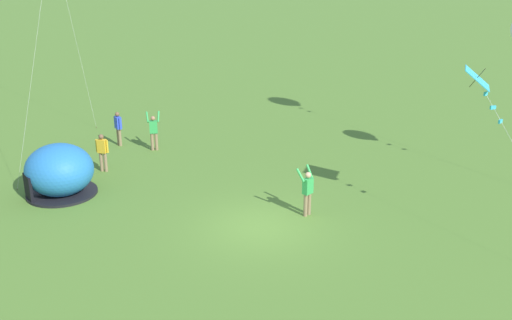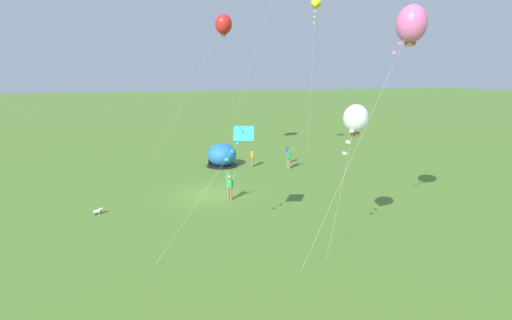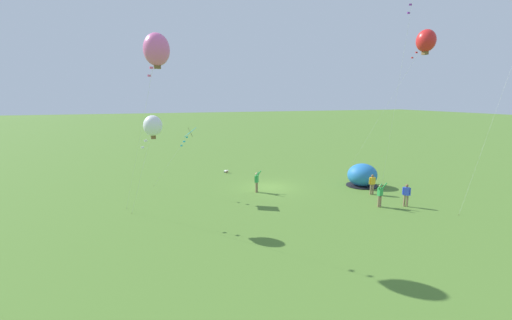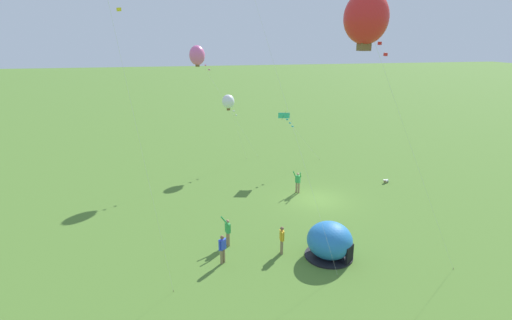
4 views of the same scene
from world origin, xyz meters
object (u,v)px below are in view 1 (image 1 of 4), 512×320
Objects in this scene: person_far_back at (102,151)px; person_near_tent at (118,127)px; kite_cyan at (480,84)px; person_flying_kite at (307,190)px; person_strolling at (154,130)px; popup_tent at (59,171)px.

person_far_back and person_near_tent have the same top height.
kite_cyan is (14.52, -4.33, 4.24)m from person_far_back.
person_near_tent is 0.30× the size of kite_cyan.
person_strolling is at bearing 137.08° from person_flying_kite.
popup_tent reaches higher than person_flying_kite.
popup_tent is 1.49× the size of person_strolling.
person_strolling is 3.37m from person_far_back.
person_near_tent is (-0.32, 3.54, 0.00)m from person_far_back.
person_far_back is 15.73m from kite_cyan.
person_near_tent is at bearing 95.15° from person_far_back.
person_strolling is 15.43m from kite_cyan.
person_far_back is (-1.59, -2.96, -0.03)m from person_strolling.
person_flying_kite is 0.33× the size of kite_cyan.
kite_cyan is (15.44, -1.73, 4.20)m from popup_tent.
popup_tent reaches higher than person_strolling.
person_strolling is 1.00× the size of person_flying_kite.
person_strolling is at bearing 150.54° from kite_cyan.
person_flying_kite is (9.87, -1.27, 0.00)m from popup_tent.
person_flying_kite reaches higher than person_near_tent.
person_near_tent is (0.61, 6.14, -0.03)m from popup_tent.
popup_tent is at bearing -109.63° from person_far_back.
popup_tent is at bearing -95.66° from person_near_tent.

